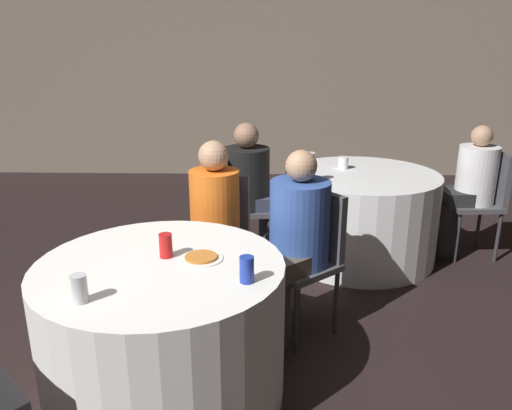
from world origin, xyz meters
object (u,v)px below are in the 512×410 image
at_px(chair_far_west, 236,198).
at_px(soda_can_red, 166,246).
at_px(chair_near_north, 219,227).
at_px(chair_near_northeast, 310,248).
at_px(soda_can_silver, 79,289).
at_px(person_blue_shirt, 291,245).
at_px(chair_far_east, 484,194).
at_px(soda_can_blue, 247,269).
at_px(person_white_shirt, 465,192).
at_px(table_far, 360,215).
at_px(person_orange_shirt, 212,229).
at_px(pizza_plate_near, 201,258).
at_px(person_black_shirt, 255,191).
at_px(table_near, 164,330).
at_px(bottle_far, 309,168).

height_order(chair_far_west, soda_can_red, chair_far_west).
distance_m(chair_near_north, chair_near_northeast, 0.69).
bearing_deg(soda_can_silver, person_blue_shirt, 45.62).
bearing_deg(soda_can_silver, soda_can_red, 60.02).
bearing_deg(soda_can_silver, chair_far_east, 40.66).
bearing_deg(soda_can_blue, chair_far_west, 95.30).
xyz_separation_m(person_white_shirt, soda_can_red, (-2.15, -1.75, 0.23)).
xyz_separation_m(table_far, soda_can_silver, (-1.55, -2.16, 0.43)).
height_order(table_far, person_orange_shirt, person_orange_shirt).
distance_m(chair_near_northeast, pizza_plate_near, 0.86).
relative_size(person_black_shirt, pizza_plate_near, 5.33).
distance_m(table_near, bottle_far, 1.78).
distance_m(soda_can_red, soda_can_blue, 0.49).
height_order(chair_near_north, soda_can_red, chair_near_north).
xyz_separation_m(chair_near_north, soda_can_red, (-0.17, -0.92, 0.25)).
bearing_deg(table_far, person_blue_shirt, -117.37).
bearing_deg(bottle_far, chair_far_west, 163.47).
distance_m(chair_far_west, person_blue_shirt, 1.19).
bearing_deg(table_far, chair_far_east, 3.63).
bearing_deg(chair_near_north, bottle_far, -131.72).
relative_size(person_blue_shirt, pizza_plate_near, 5.40).
relative_size(table_far, bottle_far, 5.51).
bearing_deg(person_white_shirt, pizza_plate_near, 128.32).
height_order(chair_near_north, person_blue_shirt, person_blue_shirt).
bearing_deg(bottle_far, table_near, -119.14).
xyz_separation_m(table_far, person_orange_shirt, (-1.14, -0.94, 0.22)).
height_order(chair_near_northeast, chair_far_east, same).
bearing_deg(bottle_far, person_orange_shirt, -135.88).
bearing_deg(person_blue_shirt, table_far, -67.31).
distance_m(table_near, chair_far_east, 2.99).
xyz_separation_m(person_blue_shirt, soda_can_red, (-0.65, -0.47, 0.19)).
relative_size(chair_far_east, person_black_shirt, 0.78).
bearing_deg(person_white_shirt, table_far, 90.00).
bearing_deg(chair_far_west, soda_can_blue, -0.85).
relative_size(person_blue_shirt, soda_can_silver, 9.60).
bearing_deg(chair_near_northeast, soda_can_silver, 95.08).
xyz_separation_m(person_blue_shirt, soda_can_blue, (-0.23, -0.74, 0.19)).
relative_size(chair_far_east, person_blue_shirt, 0.77).
relative_size(chair_near_north, person_orange_shirt, 0.77).
distance_m(chair_near_northeast, person_black_shirt, 1.09).
bearing_deg(person_orange_shirt, chair_near_northeast, 174.07).
distance_m(chair_near_north, person_blue_shirt, 0.66).
distance_m(table_near, person_orange_shirt, 0.89).
relative_size(table_far, chair_near_north, 1.41).
relative_size(chair_far_west, soda_can_silver, 7.36).
xyz_separation_m(chair_near_northeast, person_blue_shirt, (-0.12, -0.10, 0.06)).
xyz_separation_m(chair_near_north, person_orange_shirt, (-0.03, -0.16, 0.04)).
bearing_deg(pizza_plate_near, person_black_shirt, 82.27).
xyz_separation_m(person_orange_shirt, person_white_shirt, (2.01, 0.99, -0.03)).
xyz_separation_m(person_white_shirt, pizza_plate_near, (-1.98, -1.78, 0.18)).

